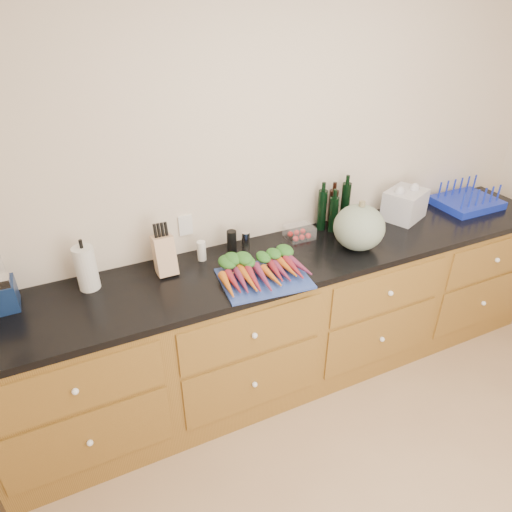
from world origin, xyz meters
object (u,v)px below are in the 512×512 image
dish_rack (467,201)px  knife_block (164,255)px  carrots (260,269)px  paper_towel (86,268)px  cutting_board (264,278)px  squash (359,227)px  tomato_box (299,232)px

dish_rack → knife_block: bearing=178.4°
carrots → dish_rack: (1.73, 0.19, 0.00)m
paper_towel → cutting_board: bearing=-20.4°
knife_block → squash: bearing=-11.4°
carrots → dish_rack: bearing=6.4°
knife_block → dish_rack: bearing=-1.6°
knife_block → tomato_box: (0.86, 0.03, -0.07)m
cutting_board → paper_towel: bearing=159.6°
cutting_board → dish_rack: dish_rack is taller
cutting_board → dish_rack: (1.73, 0.24, 0.03)m
carrots → tomato_box: 0.50m
squash → dish_rack: (1.07, 0.17, -0.10)m
cutting_board → tomato_box: (0.41, 0.33, 0.03)m
squash → dish_rack: bearing=8.8°
tomato_box → carrots: bearing=-145.1°
cutting_board → knife_block: bearing=146.6°
cutting_board → squash: size_ratio=1.53×
paper_towel → carrots: bearing=-17.7°
cutting_board → dish_rack: bearing=7.9°
carrots → paper_towel: (-0.86, 0.27, 0.08)m
paper_towel → tomato_box: bearing=0.5°
paper_towel → squash: bearing=-9.2°
cutting_board → knife_block: 0.55m
carrots → squash: squash is taller
cutting_board → carrots: (0.00, 0.05, 0.03)m
cutting_board → paper_towel: paper_towel is taller
knife_block → tomato_box: 0.87m
cutting_board → tomato_box: 0.53m
paper_towel → tomato_box: (1.27, 0.01, -0.08)m
carrots → paper_towel: 0.90m
knife_block → tomato_box: bearing=2.0°
carrots → dish_rack: size_ratio=1.10×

